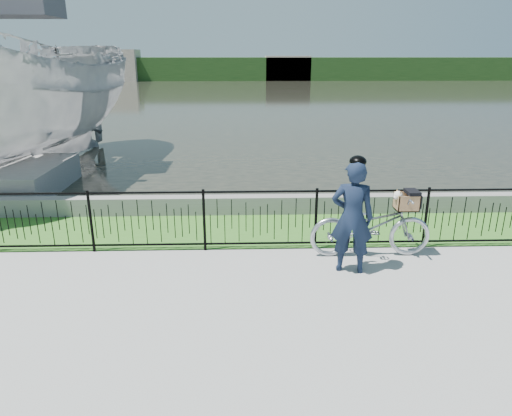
{
  "coord_description": "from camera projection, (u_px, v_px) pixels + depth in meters",
  "views": [
    {
      "loc": [
        -0.32,
        -6.05,
        3.38
      ],
      "look_at": [
        -0.09,
        1.0,
        1.0
      ],
      "focal_mm": 32.0,
      "sensor_mm": 36.0,
      "label": 1
    }
  ],
  "objects": [
    {
      "name": "ground",
      "position": [
        264.0,
        293.0,
        6.82
      ],
      "size": [
        120.0,
        120.0,
        0.0
      ],
      "primitive_type": "plane",
      "color": "gray",
      "rests_on": "ground"
    },
    {
      "name": "grass_strip",
      "position": [
        258.0,
        229.0,
        9.28
      ],
      "size": [
        60.0,
        2.0,
        0.01
      ],
      "primitive_type": "cube",
      "color": "#376F22",
      "rests_on": "ground"
    },
    {
      "name": "water",
      "position": [
        245.0,
        97.0,
        38.07
      ],
      "size": [
        120.0,
        120.0,
        0.0
      ],
      "primitive_type": "plane",
      "color": "#29291F",
      "rests_on": "ground"
    },
    {
      "name": "quay_wall",
      "position": [
        257.0,
        205.0,
        10.16
      ],
      "size": [
        60.0,
        0.3,
        0.4
      ],
      "primitive_type": "cube",
      "color": "slate",
      "rests_on": "ground"
    },
    {
      "name": "fence",
      "position": [
        260.0,
        220.0,
        8.15
      ],
      "size": [
        14.0,
        0.06,
        1.15
      ],
      "primitive_type": null,
      "color": "black",
      "rests_on": "ground"
    },
    {
      "name": "far_treeline",
      "position": [
        243.0,
        69.0,
        63.16
      ],
      "size": [
        120.0,
        6.0,
        3.0
      ],
      "primitive_type": "cube",
      "color": "#23451A",
      "rests_on": "ground"
    },
    {
      "name": "far_building_left",
      "position": [
        108.0,
        65.0,
        60.57
      ],
      "size": [
        8.0,
        4.0,
        4.0
      ],
      "primitive_type": "cube",
      "color": "#A69685",
      "rests_on": "ground"
    },
    {
      "name": "far_building_right",
      "position": [
        288.0,
        68.0,
        61.89
      ],
      "size": [
        6.0,
        3.0,
        3.2
      ],
      "primitive_type": "cube",
      "color": "#A69685",
      "rests_on": "ground"
    },
    {
      "name": "bicycle_rig",
      "position": [
        371.0,
        225.0,
        7.92
      ],
      "size": [
        2.1,
        0.73,
        1.21
      ],
      "color": "#ABB0B8",
      "rests_on": "ground"
    },
    {
      "name": "cyclist",
      "position": [
        352.0,
        216.0,
        7.23
      ],
      "size": [
        0.75,
        0.57,
        1.92
      ],
      "color": "black",
      "rests_on": "ground"
    },
    {
      "name": "boat_near",
      "position": [
        29.0,
        99.0,
        13.0
      ],
      "size": [
        5.4,
        11.16,
        5.94
      ],
      "color": "#ABABAB",
      "rests_on": "water"
    }
  ]
}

